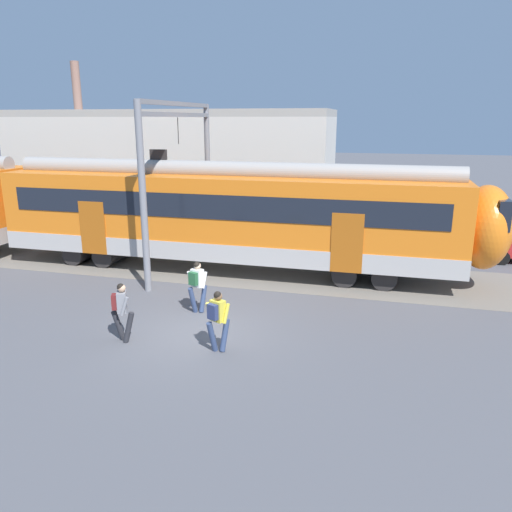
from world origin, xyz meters
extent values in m
plane|color=#515156|center=(0.00, 0.00, 0.00)|extent=(160.00, 160.00, 0.00)
cube|color=#B2ADA8|center=(-1.20, 6.15, 1.05)|extent=(18.00, 3.06, 0.70)
cube|color=orange|center=(-1.20, 6.15, 2.60)|extent=(18.00, 3.00, 2.40)
cube|color=black|center=(-1.20, 4.64, 2.80)|extent=(16.56, 0.03, 0.90)
cube|color=#AC5413|center=(3.75, 4.63, 1.75)|extent=(1.10, 0.04, 2.10)
cube|color=#AC5413|center=(-6.15, 4.63, 1.75)|extent=(1.10, 0.04, 2.10)
cylinder|color=gray|center=(-1.20, 6.15, 3.98)|extent=(17.64, 0.70, 0.70)
cube|color=black|center=(-3.90, 6.15, 4.53)|extent=(0.70, 0.12, 0.40)
cylinder|color=black|center=(5.08, 6.15, 0.45)|extent=(0.90, 2.40, 0.90)
cylinder|color=black|center=(3.68, 6.15, 0.45)|extent=(0.90, 2.40, 0.90)
cylinder|color=black|center=(-6.08, 6.15, 0.45)|extent=(0.90, 2.40, 0.90)
cylinder|color=black|center=(-7.48, 6.15, 0.45)|extent=(0.90, 2.40, 0.90)
ellipsoid|color=orange|center=(8.35, 6.15, 2.25)|extent=(1.80, 2.85, 2.95)
cube|color=black|center=(8.70, 6.15, 2.85)|extent=(0.40, 2.40, 1.00)
cylinder|color=#28282D|center=(-1.58, -1.06, 0.43)|extent=(0.38, 0.29, 0.87)
cylinder|color=#28282D|center=(-1.91, -1.02, 0.43)|extent=(0.38, 0.29, 0.87)
cube|color=gray|center=(-1.75, -1.04, 1.14)|extent=(0.37, 0.43, 0.56)
cylinder|color=gray|center=(-1.91, -0.87, 1.09)|extent=(0.26, 0.19, 0.52)
cylinder|color=gray|center=(-1.58, -1.20, 1.09)|extent=(0.26, 0.19, 0.52)
sphere|color=tan|center=(-1.73, -1.03, 1.53)|extent=(0.22, 0.22, 0.22)
sphere|color=black|center=(-1.75, -1.04, 1.56)|extent=(0.20, 0.20, 0.20)
cube|color=maroon|center=(-1.91, -1.11, 1.16)|extent=(0.26, 0.32, 0.40)
cylinder|color=navy|center=(-0.42, 1.56, 0.43)|extent=(0.26, 0.38, 0.87)
cylinder|color=navy|center=(-0.68, 1.36, 0.43)|extent=(0.26, 0.38, 0.87)
cube|color=silver|center=(-0.55, 1.46, 1.14)|extent=(0.42, 0.35, 0.56)
cylinder|color=silver|center=(-0.78, 1.46, 1.09)|extent=(0.17, 0.26, 0.52)
cylinder|color=silver|center=(-0.32, 1.46, 1.09)|extent=(0.17, 0.26, 0.52)
sphere|color=beige|center=(-0.54, 1.48, 1.53)|extent=(0.22, 0.22, 0.22)
sphere|color=black|center=(-0.55, 1.46, 1.56)|extent=(0.20, 0.20, 0.20)
cube|color=#235633|center=(-0.61, 1.29, 1.16)|extent=(0.32, 0.25, 0.40)
cylinder|color=navy|center=(1.10, -0.88, 0.43)|extent=(0.29, 0.38, 0.87)
cylinder|color=navy|center=(0.82, -1.06, 0.43)|extent=(0.29, 0.38, 0.87)
cube|color=gold|center=(0.96, -0.97, 1.14)|extent=(0.43, 0.37, 0.56)
cylinder|color=gold|center=(0.73, -0.95, 1.09)|extent=(0.19, 0.26, 0.52)
cylinder|color=gold|center=(1.19, -0.99, 1.09)|extent=(0.19, 0.26, 0.52)
sphere|color=brown|center=(0.97, -0.95, 1.53)|extent=(0.22, 0.22, 0.22)
sphere|color=black|center=(0.96, -0.97, 1.56)|extent=(0.20, 0.20, 0.20)
cube|color=navy|center=(0.88, -1.14, 1.16)|extent=(0.32, 0.26, 0.40)
cylinder|color=black|center=(9.76, 11.22, 0.30)|extent=(0.61, 0.22, 0.60)
cylinder|color=black|center=(9.80, 9.66, 0.30)|extent=(0.61, 0.22, 0.60)
cylinder|color=gray|center=(-3.02, 2.95, 3.25)|extent=(0.24, 0.24, 6.50)
cylinder|color=gray|center=(-3.02, 9.35, 3.25)|extent=(0.24, 0.24, 6.50)
cube|color=gray|center=(-3.02, 6.15, 6.45)|extent=(0.20, 6.40, 0.16)
cube|color=gray|center=(-3.02, 6.15, 6.05)|extent=(0.20, 6.40, 0.16)
cylinder|color=black|center=(-3.02, 6.15, 5.45)|extent=(0.03, 0.03, 1.00)
cube|color=beige|center=(-7.72, 15.44, 3.00)|extent=(19.19, 5.00, 6.00)
cube|color=#A7A39B|center=(-7.72, 15.44, 6.20)|extent=(19.19, 5.00, 0.40)
cylinder|color=#8C6656|center=(-13.48, 15.44, 7.60)|extent=(0.50, 0.50, 3.20)
camera|label=1|loc=(4.95, -12.31, 5.90)|focal=35.00mm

